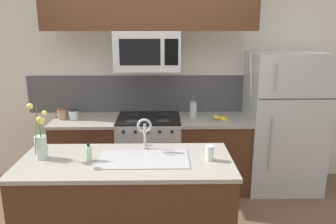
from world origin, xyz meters
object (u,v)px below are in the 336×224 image
at_px(sink_faucet, 145,130).
at_px(flower_vase, 41,144).
at_px(storage_jar_tall, 62,114).
at_px(storage_jar_medium, 74,115).
at_px(stove_range, 149,153).
at_px(drinking_glass, 210,153).
at_px(refrigerator, 283,122).
at_px(banana_bunch, 221,118).
at_px(dish_soap_bottle, 89,153).
at_px(microwave, 147,51).
at_px(french_press, 193,109).

relative_size(sink_faucet, flower_vase, 0.61).
xyz_separation_m(storage_jar_tall, storage_jar_medium, (0.14, -0.01, -0.01)).
relative_size(stove_range, storage_jar_tall, 6.96).
distance_m(sink_faucet, drinking_glass, 0.61).
bearing_deg(refrigerator, sink_faucet, -147.10).
height_order(stove_range, refrigerator, refrigerator).
xyz_separation_m(stove_range, sink_faucet, (0.01, -1.05, 0.65)).
distance_m(banana_bunch, drinking_glass, 1.26).
bearing_deg(flower_vase, storage_jar_medium, 92.13).
relative_size(storage_jar_medium, dish_soap_bottle, 0.71).
bearing_deg(dish_soap_bottle, drinking_glass, -0.37).
distance_m(microwave, dish_soap_bottle, 1.53).
relative_size(storage_jar_medium, flower_vase, 0.23).
distance_m(banana_bunch, flower_vase, 2.08).
distance_m(microwave, sink_faucet, 1.20).
distance_m(storage_jar_medium, banana_bunch, 1.78).
bearing_deg(french_press, stove_range, -173.73).
relative_size(refrigerator, drinking_glass, 13.17).
height_order(microwave, french_press, microwave).
bearing_deg(storage_jar_medium, refrigerator, 0.64).
height_order(banana_bunch, french_press, french_press).
bearing_deg(drinking_glass, french_press, 90.61).
relative_size(stove_range, french_press, 3.48).
height_order(storage_jar_medium, banana_bunch, storage_jar_medium).
bearing_deg(refrigerator, banana_bunch, -174.17).
bearing_deg(microwave, stove_range, 90.16).
xyz_separation_m(stove_range, storage_jar_tall, (-1.04, 0.01, 0.51)).
height_order(drinking_glass, flower_vase, flower_vase).
xyz_separation_m(stove_range, microwave, (0.00, -0.02, 1.26)).
relative_size(storage_jar_tall, storage_jar_medium, 1.13).
bearing_deg(sink_faucet, french_press, 64.03).
bearing_deg(storage_jar_tall, french_press, 1.94).
distance_m(refrigerator, storage_jar_medium, 2.56).
distance_m(refrigerator, storage_jar_tall, 2.70).
relative_size(dish_soap_bottle, drinking_glass, 1.28).
relative_size(microwave, french_press, 2.79).
height_order(storage_jar_tall, flower_vase, flower_vase).
xyz_separation_m(dish_soap_bottle, flower_vase, (-0.41, 0.06, 0.07)).
xyz_separation_m(sink_faucet, dish_soap_bottle, (-0.45, -0.23, -0.13)).
height_order(french_press, drinking_glass, french_press).
height_order(stove_range, banana_bunch, banana_bunch).
bearing_deg(microwave, refrigerator, 1.42).
xyz_separation_m(microwave, storage_jar_medium, (-0.90, 0.01, -0.76)).
relative_size(microwave, banana_bunch, 3.91).
relative_size(stove_range, refrigerator, 0.55).
bearing_deg(storage_jar_tall, refrigerator, 0.29).
relative_size(french_press, sink_faucet, 0.87).
relative_size(french_press, drinking_glass, 2.07).
relative_size(microwave, dish_soap_bottle, 4.51).
distance_m(storage_jar_tall, sink_faucet, 1.49).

